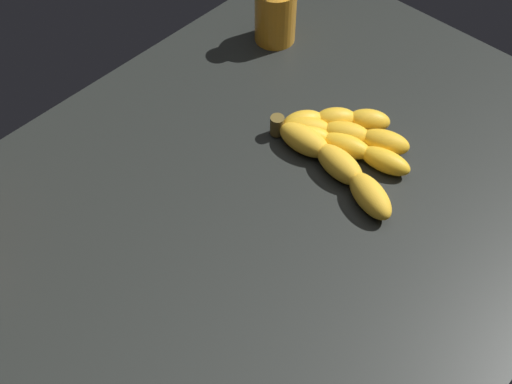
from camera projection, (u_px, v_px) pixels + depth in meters
The scene contains 3 objects.
ground_plane at pixel (271, 209), 81.98cm from camera, with size 95.92×70.71×4.83cm, color black.
banana_bunch at pixel (340, 145), 83.62cm from camera, with size 17.20×22.62×3.76cm.
honey_bottle at pixel (276, 5), 95.59cm from camera, with size 6.70×6.70×14.33cm.
Camera 1 is at (36.86, 31.80, 63.61)cm, focal length 42.52 mm.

